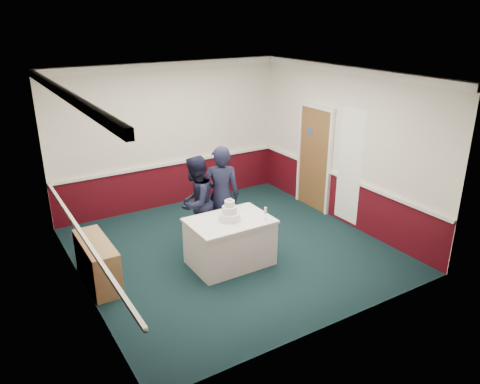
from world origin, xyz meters
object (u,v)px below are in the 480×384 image
wedding_cake (230,213)px  cake_knife (235,224)px  person_woman (221,196)px  champagne_flute (266,211)px  sideboard (98,262)px  cake_table (230,241)px  person_man (196,203)px

wedding_cake → cake_knife: bearing=-98.5°
person_woman → cake_knife: bearing=100.6°
wedding_cake → champagne_flute: wedding_cake is taller
wedding_cake → champagne_flute: bearing=-29.2°
champagne_flute → sideboard: bearing=162.0°
cake_table → person_woman: size_ratio=0.73×
wedding_cake → person_man: size_ratio=0.22×
wedding_cake → person_man: bearing=102.4°
person_woman → wedding_cake: bearing=98.4°
sideboard → cake_table: size_ratio=0.91×
sideboard → cake_knife: size_ratio=5.45×
wedding_cake → person_woman: bearing=70.8°
wedding_cake → champagne_flute: size_ratio=1.78×
cake_table → champagne_flute: (0.50, -0.28, 0.53)m
person_man → person_woman: (0.44, -0.12, 0.07)m
sideboard → wedding_cake: size_ratio=3.30×
sideboard → person_man: (1.83, 0.31, 0.48)m
sideboard → cake_knife: (1.99, -0.74, 0.44)m
person_man → person_woman: person_woman is taller
wedding_cake → champagne_flute: 0.57m
cake_table → wedding_cake: bearing=90.0°
wedding_cake → cake_knife: wedding_cake is taller
sideboard → cake_table: (2.02, -0.54, 0.05)m
sideboard → person_woman: 2.35m
sideboard → wedding_cake: (2.02, -0.54, 0.55)m
cake_knife → sideboard: bearing=142.9°
sideboard → cake_table: bearing=-15.0°
cake_knife → champagne_flute: bearing=-25.2°
person_man → person_woman: bearing=129.4°
cake_knife → cake_table: bearing=64.8°
cake_table → person_man: bearing=102.4°
sideboard → person_woman: person_woman is taller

